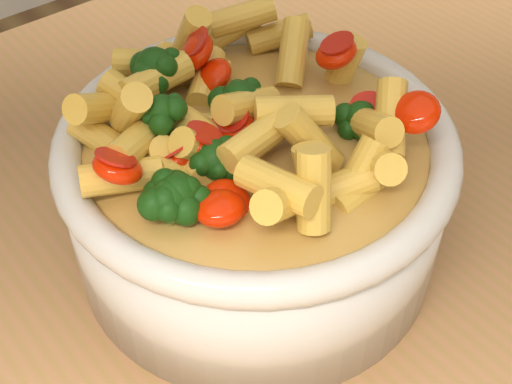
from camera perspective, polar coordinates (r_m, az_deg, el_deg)
table at (r=0.59m, az=-0.07°, el=-11.91°), size 1.20×0.80×0.90m
serving_bowl at (r=0.48m, az=0.00°, el=0.12°), size 0.26×0.26×0.11m
pasta_salad at (r=0.44m, az=0.00°, el=6.63°), size 0.20×0.20×0.05m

